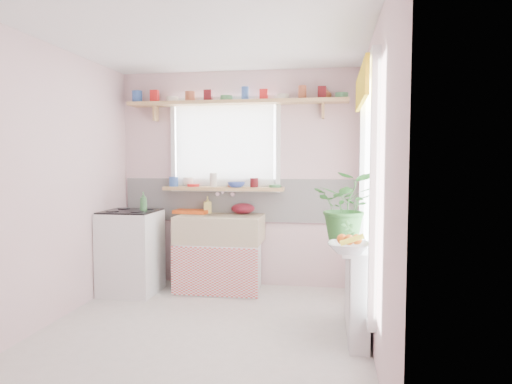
# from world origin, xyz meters

# --- Properties ---
(room) EXTENTS (3.20, 3.20, 3.20)m
(room) POSITION_xyz_m (0.66, 0.86, 1.37)
(room) COLOR silver
(room) RESTS_ON ground
(sink_unit) EXTENTS (0.95, 0.65, 1.11)m
(sink_unit) POSITION_xyz_m (-0.15, 1.29, 0.43)
(sink_unit) COLOR white
(sink_unit) RESTS_ON ground
(cooker) EXTENTS (0.58, 0.58, 0.93)m
(cooker) POSITION_xyz_m (-1.10, 1.05, 0.46)
(cooker) COLOR white
(cooker) RESTS_ON ground
(radiator_ledge) EXTENTS (0.22, 0.95, 0.78)m
(radiator_ledge) POSITION_xyz_m (1.30, 0.20, 0.40)
(radiator_ledge) COLOR white
(radiator_ledge) RESTS_ON ground
(windowsill) EXTENTS (1.40, 0.22, 0.04)m
(windowsill) POSITION_xyz_m (-0.15, 1.48, 1.14)
(windowsill) COLOR tan
(windowsill) RESTS_ON room
(pine_shelf) EXTENTS (2.52, 0.24, 0.04)m
(pine_shelf) POSITION_xyz_m (0.00, 1.47, 2.12)
(pine_shelf) COLOR tan
(pine_shelf) RESTS_ON room
(shelf_crockery) EXTENTS (2.47, 0.11, 0.12)m
(shelf_crockery) POSITION_xyz_m (-0.04, 1.47, 2.19)
(shelf_crockery) COLOR #3359A5
(shelf_crockery) RESTS_ON pine_shelf
(sill_crockery) EXTENTS (1.35, 0.11, 0.12)m
(sill_crockery) POSITION_xyz_m (-0.20, 1.48, 1.21)
(sill_crockery) COLOR #3359A5
(sill_crockery) RESTS_ON windowsill
(dish_tray) EXTENTS (0.42, 0.33, 0.04)m
(dish_tray) POSITION_xyz_m (-0.53, 1.50, 0.87)
(dish_tray) COLOR #F45515
(dish_tray) RESTS_ON sink_unit
(colander) EXTENTS (0.35, 0.35, 0.12)m
(colander) POSITION_xyz_m (0.08, 1.50, 0.91)
(colander) COLOR maroon
(colander) RESTS_ON sink_unit
(jade_plant) EXTENTS (0.60, 0.54, 0.60)m
(jade_plant) POSITION_xyz_m (1.21, 0.34, 1.07)
(jade_plant) COLOR #2C6428
(jade_plant) RESTS_ON radiator_ledge
(fruit_bowl) EXTENTS (0.33, 0.33, 0.08)m
(fruit_bowl) POSITION_xyz_m (1.21, -0.20, 0.81)
(fruit_bowl) COLOR silver
(fruit_bowl) RESTS_ON radiator_ledge
(herb_pot) EXTENTS (0.13, 0.11, 0.22)m
(herb_pot) POSITION_xyz_m (1.21, -0.05, 0.89)
(herb_pot) COLOR #30702D
(herb_pot) RESTS_ON radiator_ledge
(soap_bottle_sink) EXTENTS (0.11, 0.11, 0.20)m
(soap_bottle_sink) POSITION_xyz_m (-0.35, 1.50, 0.95)
(soap_bottle_sink) COLOR #D5C25E
(soap_bottle_sink) RESTS_ON sink_unit
(sill_cup) EXTENTS (0.16, 0.16, 0.10)m
(sill_cup) POSITION_xyz_m (-0.59, 1.54, 1.21)
(sill_cup) COLOR white
(sill_cup) RESTS_ON windowsill
(sill_bowl) EXTENTS (0.21, 0.21, 0.06)m
(sill_bowl) POSITION_xyz_m (0.01, 1.42, 1.19)
(sill_bowl) COLOR #30469C
(sill_bowl) RESTS_ON windowsill
(shelf_vase) EXTENTS (0.14, 0.14, 0.14)m
(shelf_vase) POSITION_xyz_m (1.01, 1.53, 2.21)
(shelf_vase) COLOR #99532F
(shelf_vase) RESTS_ON pine_shelf
(cooker_bottle) EXTENTS (0.09, 0.09, 0.21)m
(cooker_bottle) POSITION_xyz_m (-0.93, 1.01, 1.02)
(cooker_bottle) COLOR #38703D
(cooker_bottle) RESTS_ON cooker
(fruit) EXTENTS (0.20, 0.14, 0.10)m
(fruit) POSITION_xyz_m (1.22, -0.19, 0.87)
(fruit) COLOR #E35C13
(fruit) RESTS_ON fruit_bowl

